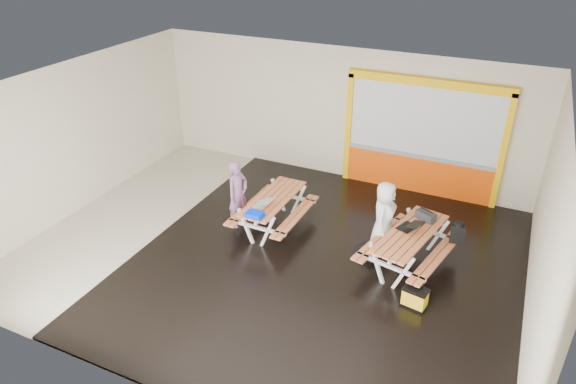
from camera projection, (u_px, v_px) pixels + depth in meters
The scene contains 14 objects.
room at pixel (269, 178), 10.19m from camera, with size 10.02×8.02×3.52m.
deck at pixel (325, 265), 10.55m from camera, with size 7.50×7.98×0.05m, color black.
kiosk at pixel (422, 140), 12.66m from camera, with size 3.88×0.16×3.00m.
picnic_table_left at pixel (273, 205), 11.53m from camera, with size 1.42×2.05×0.81m.
picnic_table_right at pixel (410, 241), 10.23m from camera, with size 1.85×2.37×0.84m.
person_left at pixel (238, 194), 11.51m from camera, with size 0.57×0.38×1.57m, color #7D547A.
person_right at pixel (384, 216), 10.61m from camera, with size 0.74×0.48×1.52m, color white.
laptop_left at pixel (264, 203), 11.11m from camera, with size 0.41×0.38×0.16m.
laptop_right at pixel (410, 226), 10.23m from camera, with size 0.55×0.52×0.19m.
blue_pouch at pixel (255, 215), 10.70m from camera, with size 0.35×0.25×0.10m, color #002EEF.
toolbox at pixel (426, 216), 10.52m from camera, with size 0.44×0.36×0.23m.
backpack at pixel (458, 232), 10.27m from camera, with size 0.29×0.20×0.46m.
dark_case at pixel (368, 251), 10.79m from camera, with size 0.47×0.35×0.18m, color black.
fluke_bag at pixel (415, 298), 9.35m from camera, with size 0.48×0.36×0.38m.
Camera 1 is at (4.16, -8.08, 6.38)m, focal length 32.36 mm.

